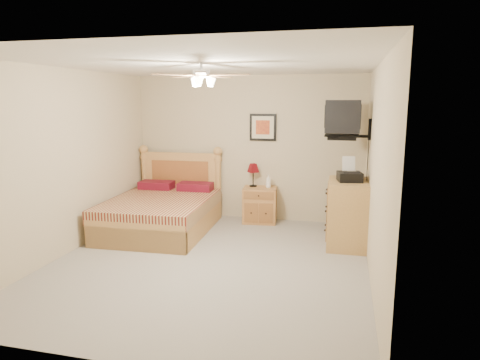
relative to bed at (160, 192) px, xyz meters
The scene contains 17 objects.
floor 1.74m from the bed, 43.69° to the right, with size 4.50×4.50×0.00m, color gray.
ceiling 2.47m from the bed, 43.69° to the right, with size 4.00×4.50×0.04m, color white.
wall_back 1.74m from the bed, 43.95° to the left, with size 4.00×0.04×2.50m, color #C3B290.
wall_front 3.62m from the bed, 70.82° to the right, with size 4.00×0.04×2.50m, color #C3B290.
wall_left 1.52m from the bed, 126.47° to the right, with size 0.04×4.50×2.50m, color #C3B290.
wall_right 3.42m from the bed, 19.45° to the right, with size 0.04×4.50×2.50m, color #C3B290.
bed is the anchor object (origin of this frame).
nightstand 1.73m from the bed, 31.53° to the left, with size 0.56×0.42×0.61m, color #A27335.
table_lamp 1.63m from the bed, 36.30° to the left, with size 0.22×0.22×0.40m, color #610A11, non-canonical shape.
lotion_bottle 1.83m from the bed, 30.12° to the left, with size 0.09×0.09×0.23m, color white.
framed_picture 2.07m from the bed, 37.58° to the left, with size 0.46×0.04×0.46m, color black.
dresser 2.91m from the bed, ahead, with size 0.56×0.81×0.96m, color #A27A41.
fax_machine 2.94m from the bed, ahead, with size 0.32×0.34×0.34m, color black, non-canonical shape.
magazine_lower 2.93m from the bed, ahead, with size 0.18×0.24×0.02m, color beige.
magazine_upper 2.96m from the bed, ahead, with size 0.20×0.27×0.02m, color tan.
wall_tv 3.16m from the bed, ahead, with size 0.56×0.46×0.58m, color black, non-canonical shape.
ceiling_fan 2.46m from the bed, 48.39° to the right, with size 1.14×1.14×0.28m, color white, non-canonical shape.
Camera 1 is at (1.64, -5.02, 2.07)m, focal length 32.00 mm.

